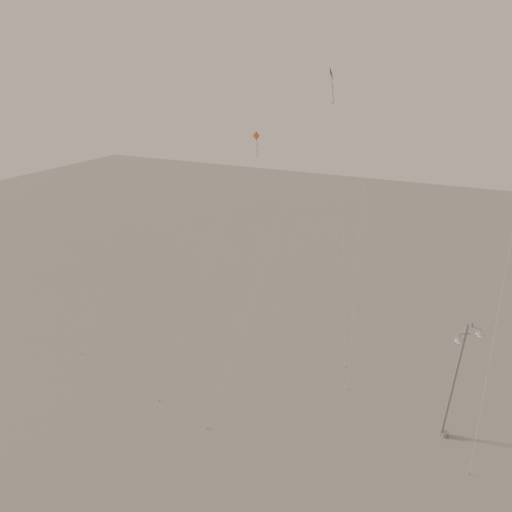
% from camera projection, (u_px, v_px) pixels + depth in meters
% --- Properties ---
extents(ground, '(160.00, 160.00, 0.00)m').
position_uv_depth(ground, '(264.00, 449.00, 30.32)').
color(ground, gray).
rests_on(ground, ground).
extents(street_lamp, '(1.54, 0.77, 8.15)m').
position_uv_depth(street_lamp, '(456.00, 378.00, 29.75)').
color(street_lamp, gray).
rests_on(street_lamp, ground).
extents(kite_1, '(4.83, 8.34, 21.75)m').
position_uv_depth(kite_1, '(300.00, 165.00, 29.89)').
color(kite_1, '#36302D').
rests_on(kite_1, ground).
extents(kite_3, '(3.37, 9.56, 17.51)m').
position_uv_depth(kite_3, '(233.00, 201.00, 35.02)').
color(kite_3, maroon).
rests_on(kite_3, ground).
extents(kite_5, '(5.40, 8.90, 33.73)m').
position_uv_depth(kite_5, '(340.00, 31.00, 36.58)').
color(kite_5, brown).
rests_on(kite_5, ground).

